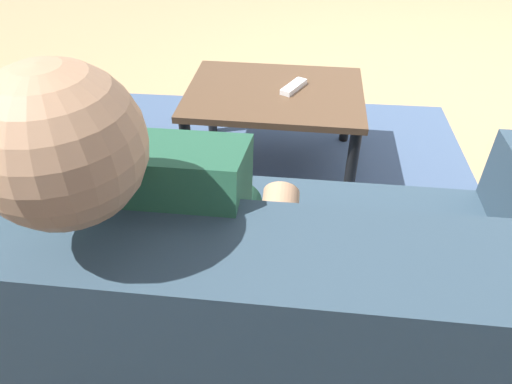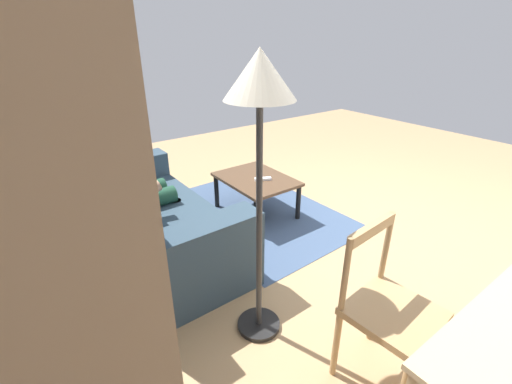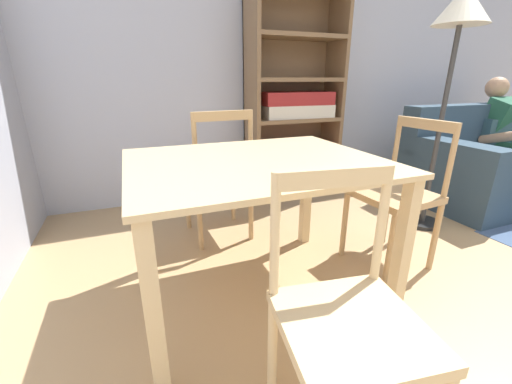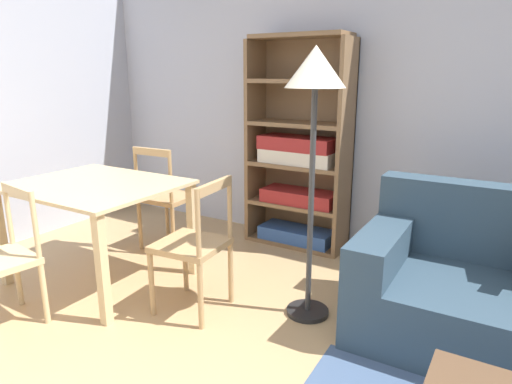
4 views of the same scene
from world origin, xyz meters
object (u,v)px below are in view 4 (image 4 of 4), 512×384
Objects in this scene: bookshelf at (299,160)px; dining_chair_near_wall at (166,198)px; dining_chair_facing_couch at (195,245)px; dining_table at (96,198)px; floor_lamp at (315,93)px; dining_chair_by_doorway at (0,260)px.

bookshelf reaches higher than dining_chair_near_wall.
dining_chair_near_wall is 1.04× the size of dining_chair_facing_couch.
floor_lamp is at bearing 11.89° from dining_table.
floor_lamp reaches higher than dining_chair_near_wall.
dining_chair_near_wall is at bearing 90.11° from dining_chair_by_doorway.
dining_chair_facing_couch is at bearing 39.51° from dining_chair_by_doorway.
dining_chair_near_wall reaches higher than dining_chair_by_doorway.
dining_table is 0.78m from dining_chair_near_wall.
dining_chair_by_doorway is at bearing -89.67° from dining_table.
dining_chair_facing_couch is at bearing 0.15° from dining_table.
bookshelf is at bearing 66.46° from dining_chair_by_doorway.
dining_chair_facing_couch reaches higher than dining_chair_by_doorway.
bookshelf is 2.46m from dining_chair_by_doorway.
dining_chair_near_wall is 1.08× the size of dining_chair_by_doorway.
bookshelf reaches higher than dining_chair_by_doorway.
dining_table is at bearing -90.11° from dining_chair_near_wall.
floor_lamp is (1.60, -0.42, 0.97)m from dining_chair_near_wall.
bookshelf reaches higher than dining_chair_facing_couch.
dining_chair_facing_couch is 1.20m from dining_chair_by_doorway.
dining_chair_near_wall is at bearing 140.78° from dining_chair_facing_couch.
bookshelf is 1.99× the size of dining_chair_near_wall.
dining_table is at bearing -123.62° from bookshelf.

